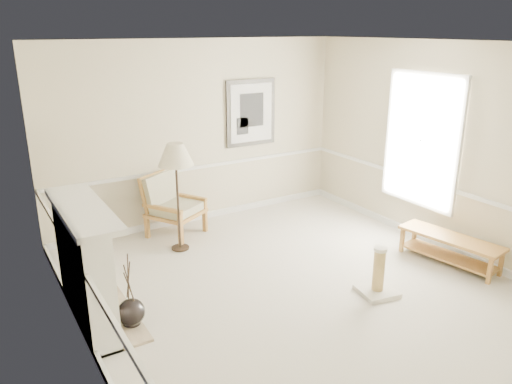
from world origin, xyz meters
TOP-DOWN VIEW (x-y plane):
  - ground at (0.00, 0.00)m, footprint 5.50×5.50m
  - room at (0.14, 0.08)m, footprint 5.04×5.54m
  - fireplace at (-2.34, 0.60)m, footprint 0.64×1.64m
  - floor_vase at (-2.00, 0.24)m, footprint 0.29×0.29m
  - armchair at (-0.68, 2.42)m, footprint 1.00×1.02m
  - floor_lamp at (-0.78, 1.81)m, footprint 0.63×0.63m
  - bench at (2.15, -0.51)m, footprint 0.64×1.42m
  - scratching_post at (0.75, -0.61)m, footprint 0.49×0.49m

SIDE VIEW (x-z plane):
  - ground at x=0.00m, z-range 0.00..0.00m
  - floor_vase at x=-2.00m, z-range -0.27..0.59m
  - scratching_post at x=0.75m, z-range -0.11..0.49m
  - bench at x=2.15m, z-range 0.07..0.46m
  - armchair at x=-0.68m, z-range 0.04..0.98m
  - fireplace at x=-2.34m, z-range -0.01..1.30m
  - floor_lamp at x=-0.78m, z-range 0.58..2.14m
  - room at x=0.14m, z-range 0.41..3.33m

